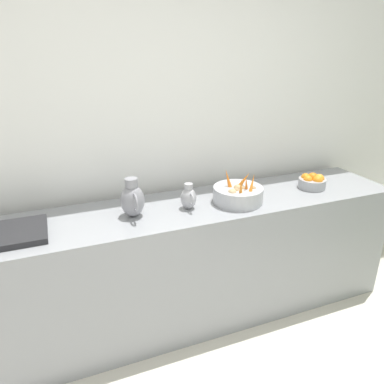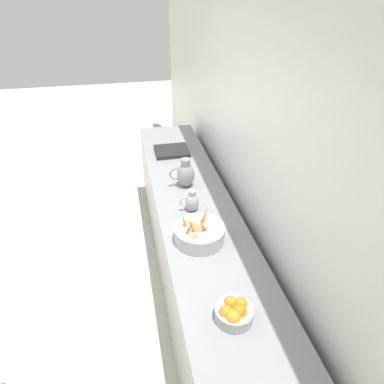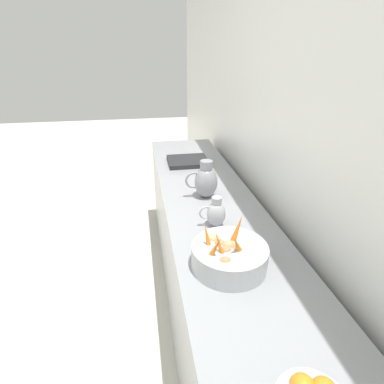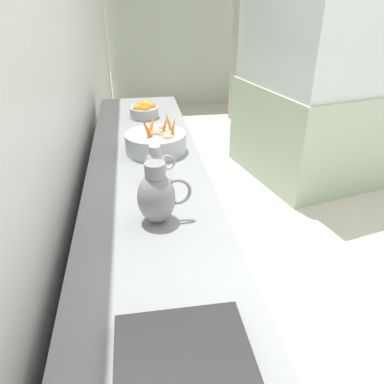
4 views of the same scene
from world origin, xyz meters
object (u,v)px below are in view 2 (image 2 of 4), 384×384
(orange_bowl, at_px, (234,312))
(metal_pitcher_tall, at_px, (185,174))
(metal_pitcher_short, at_px, (192,202))
(vegetable_colander, at_px, (199,233))

(orange_bowl, bearing_deg, metal_pitcher_tall, -90.37)
(metal_pitcher_tall, bearing_deg, orange_bowl, 89.63)
(metal_pitcher_short, bearing_deg, orange_bowl, 90.65)
(metal_pitcher_tall, height_order, metal_pitcher_short, metal_pitcher_tall)
(vegetable_colander, relative_size, orange_bowl, 1.68)
(vegetable_colander, bearing_deg, metal_pitcher_short, -94.12)
(vegetable_colander, xyz_separation_m, metal_pitcher_tall, (-0.05, -0.72, 0.05))
(orange_bowl, distance_m, metal_pitcher_short, 1.02)
(metal_pitcher_short, bearing_deg, metal_pitcher_tall, -93.17)
(metal_pitcher_tall, distance_m, metal_pitcher_short, 0.37)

